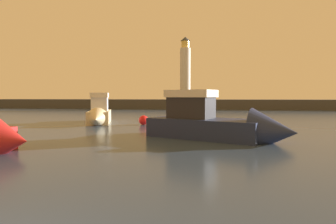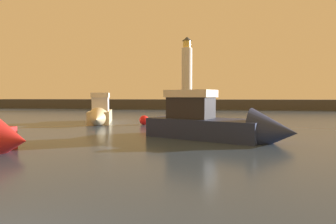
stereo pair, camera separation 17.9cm
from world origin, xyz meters
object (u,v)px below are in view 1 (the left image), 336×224
(motorboat_0, at_px, (99,113))
(lighthouse, at_px, (185,70))
(mooring_buoy, at_px, (144,120))
(motorboat_1, at_px, (223,124))

(motorboat_0, bearing_deg, lighthouse, 80.41)
(lighthouse, height_order, motorboat_0, lighthouse)
(lighthouse, bearing_deg, mooring_buoy, -91.56)
(lighthouse, xyz_separation_m, mooring_buoy, (-0.92, -33.69, -7.83))
(motorboat_0, distance_m, motorboat_1, 14.11)
(motorboat_0, bearing_deg, mooring_buoy, -9.57)
(motorboat_1, xyz_separation_m, mooring_buoy, (-6.79, 7.48, -0.48))
(motorboat_1, bearing_deg, lighthouse, 98.12)
(mooring_buoy, bearing_deg, motorboat_1, -47.76)
(mooring_buoy, bearing_deg, lighthouse, 88.44)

